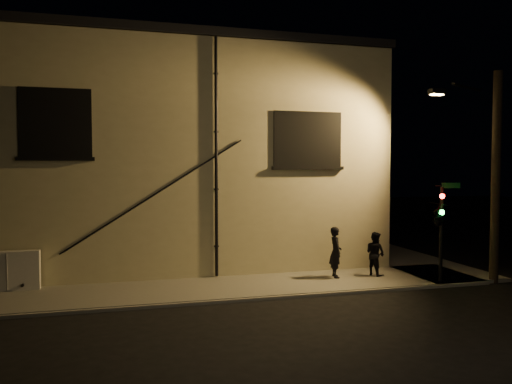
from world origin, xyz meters
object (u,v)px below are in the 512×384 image
object	(u,v)px
pedestrian_a	(336,252)
pedestrian_b	(375,254)
traffic_signal	(438,216)
utility_cabinet	(8,271)
streetlamp_pole	(492,171)

from	to	relation	value
pedestrian_a	pedestrian_b	xyz separation A→B (m)	(1.51, -0.05, -0.11)
pedestrian_b	traffic_signal	bearing A→B (deg)	-155.49
utility_cabinet	traffic_signal	xyz separation A→B (m)	(13.63, -2.51, 1.62)
traffic_signal	pedestrian_b	bearing A→B (deg)	133.19
utility_cabinet	pedestrian_a	bearing A→B (deg)	-4.85
utility_cabinet	traffic_signal	world-z (taller)	traffic_signal
pedestrian_b	traffic_signal	xyz separation A→B (m)	(1.46, -1.56, 1.46)
streetlamp_pole	pedestrian_b	bearing A→B (deg)	156.36
utility_cabinet	pedestrian_b	size ratio (longest dim) A/B	1.21
pedestrian_b	streetlamp_pole	size ratio (longest dim) A/B	0.21
pedestrian_a	streetlamp_pole	size ratio (longest dim) A/B	0.24
traffic_signal	streetlamp_pole	world-z (taller)	streetlamp_pole
traffic_signal	streetlamp_pole	size ratio (longest dim) A/B	0.46
streetlamp_pole	traffic_signal	bearing A→B (deg)	-179.98
utility_cabinet	streetlamp_pole	world-z (taller)	streetlamp_pole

